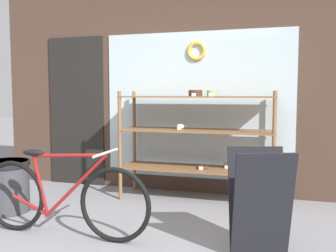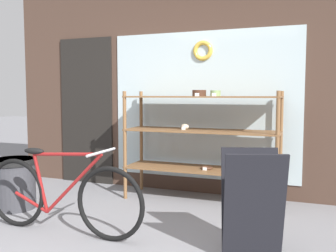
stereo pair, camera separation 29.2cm
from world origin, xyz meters
TOP-DOWN VIEW (x-y plane):
  - storefront_facade at (-0.04, 2.35)m, footprint 5.32×0.13m
  - display_case at (0.29, 1.95)m, footprint 1.86×0.52m
  - bicycle at (-0.65, 0.46)m, footprint 1.72×0.46m
  - sandwich_board at (1.10, 0.53)m, footprint 0.55×0.50m
  - trash_bin at (-1.62, 0.91)m, footprint 0.49×0.49m

SIDE VIEW (x-z plane):
  - trash_bin at x=-1.62m, z-range 0.03..0.60m
  - bicycle at x=-0.65m, z-range -0.04..0.76m
  - sandwich_board at x=1.10m, z-range 0.01..0.87m
  - display_case at x=0.29m, z-range 0.15..1.50m
  - storefront_facade at x=-0.04m, z-range -0.06..3.67m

